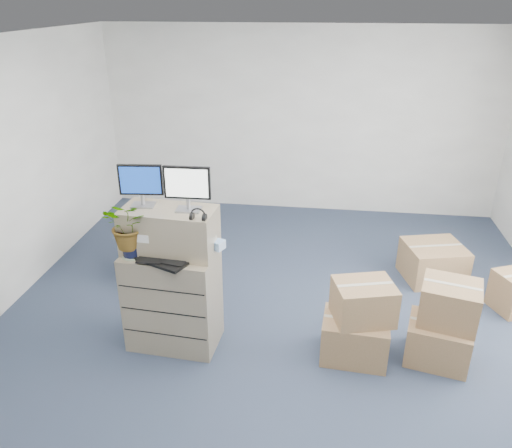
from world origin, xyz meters
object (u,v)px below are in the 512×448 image
object	(u,v)px
filing_cabinet_lower	(173,299)
monitor_right	(187,186)
monitor_left	(141,183)
keyboard	(161,261)
potted_plant	(130,231)
water_bottle	(180,240)
office_chair	(160,240)

from	to	relation	value
filing_cabinet_lower	monitor_right	distance (m)	1.16
monitor_left	keyboard	xyz separation A→B (m)	(0.22, -0.26, -0.63)
monitor_right	potted_plant	bearing A→B (deg)	-166.33
water_bottle	potted_plant	distance (m)	0.45
filing_cabinet_lower	office_chair	xyz separation A→B (m)	(-0.59, 1.42, -0.11)
keyboard	potted_plant	world-z (taller)	potted_plant
monitor_left	water_bottle	size ratio (longest dim) A/B	1.52
monitor_left	monitor_right	xyz separation A→B (m)	(0.44, -0.05, 0.01)
monitor_left	office_chair	distance (m)	1.86
keyboard	monitor_right	bearing A→B (deg)	68.95
potted_plant	filing_cabinet_lower	bearing A→B (deg)	16.42
potted_plant	water_bottle	bearing A→B (deg)	17.45
office_chair	filing_cabinet_lower	bearing A→B (deg)	76.11
monitor_left	keyboard	bearing A→B (deg)	-56.19
filing_cabinet_lower	keyboard	distance (m)	0.54
monitor_left	water_bottle	xyz separation A→B (m)	(0.34, -0.05, -0.51)
water_bottle	filing_cabinet_lower	bearing A→B (deg)	-159.24
office_chair	monitor_left	bearing A→B (deg)	68.31
water_bottle	monitor_right	bearing A→B (deg)	4.86
water_bottle	potted_plant	xyz separation A→B (m)	(-0.41, -0.13, 0.12)
monitor_left	monitor_right	world-z (taller)	monitor_right
monitor_right	keyboard	bearing A→B (deg)	-136.11
water_bottle	office_chair	world-z (taller)	water_bottle
keyboard	office_chair	size ratio (longest dim) A/B	0.63
keyboard	water_bottle	bearing A→B (deg)	84.55
potted_plant	keyboard	bearing A→B (deg)	-15.41
filing_cabinet_lower	potted_plant	bearing A→B (deg)	-159.42
monitor_left	keyboard	distance (m)	0.72
monitor_right	water_bottle	xyz separation A→B (m)	(-0.10, -0.01, -0.52)
filing_cabinet_lower	monitor_right	size ratio (longest dim) A/B	2.39
keyboard	potted_plant	distance (m)	0.39
filing_cabinet_lower	keyboard	xyz separation A→B (m)	(-0.02, -0.17, 0.51)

